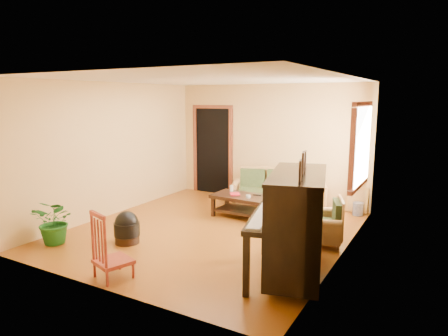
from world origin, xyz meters
The scene contains 16 objects.
floor centered at (0.00, 0.00, 0.00)m, with size 5.00×5.00×0.00m, color #69360D.
doorway centered at (-1.45, 2.48, 1.02)m, with size 1.08×0.16×2.05m, color black.
window centered at (2.21, 1.30, 1.50)m, with size 0.12×1.36×1.46m, color white.
sofa centered at (0.47, 1.98, 0.41)m, with size 1.93×0.81×0.83m, color olive.
coffee_table centered at (0.13, 1.01, 0.22)m, with size 1.19×0.65×0.43m, color black.
armchair centered at (1.83, 0.36, 0.37)m, with size 0.71×0.75×0.75m, color olive.
piano centered at (1.90, -1.03, 0.69)m, with size 0.92×1.56×1.38m, color black.
footstool centered at (-0.86, -1.17, 0.19)m, with size 0.41×0.41×0.39m, color black.
red_chair centered at (-0.13, -2.20, 0.45)m, with size 0.42×0.46×0.90m, color maroon.
leaning_frame centered at (1.99, 2.40, 0.28)m, with size 0.41×0.09×0.55m, color gold.
ceramic_crock centered at (2.05, 2.24, 0.13)m, with size 0.21×0.21×0.26m, color #2E438C.
potted_plant centered at (-1.82, -1.74, 0.37)m, with size 0.66×0.57×0.73m, color #19581B.
book centered at (-0.11, 0.92, 0.45)m, with size 0.18×0.24×0.02m, color #A51622.
candle centered at (-0.24, 1.21, 0.49)m, with size 0.07×0.07×0.12m, color white.
glass_jar centered at (0.29, 0.88, 0.46)m, with size 0.09×0.09×0.06m, color silver.
remote centered at (0.36, 1.13, 0.44)m, with size 0.16×0.04×0.02m, color black.
Camera 1 is at (3.49, -5.72, 2.30)m, focal length 32.00 mm.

